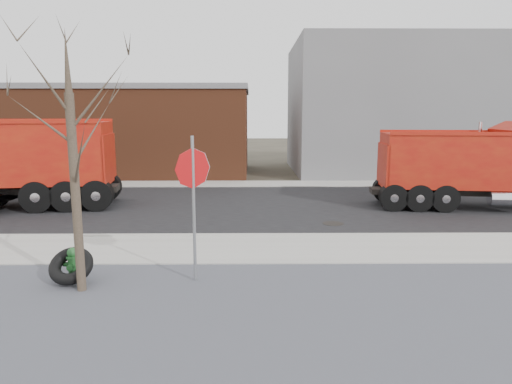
{
  "coord_description": "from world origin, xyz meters",
  "views": [
    {
      "loc": [
        0.29,
        -11.53,
        3.58
      ],
      "look_at": [
        0.42,
        1.35,
        1.4
      ],
      "focal_mm": 32.0,
      "sensor_mm": 36.0,
      "label": 1
    }
  ],
  "objects_px": {
    "dump_truck_red_a": "(472,165)",
    "truck_tire": "(71,266)",
    "fire_hydrant": "(73,266)",
    "stop_sign": "(193,185)",
    "dump_truck_red_b": "(5,159)"
  },
  "relations": [
    {
      "from": "dump_truck_red_a",
      "to": "truck_tire",
      "type": "bearing_deg",
      "value": -140.37
    },
    {
      "from": "fire_hydrant",
      "to": "stop_sign",
      "type": "distance_m",
      "value": 3.19
    },
    {
      "from": "fire_hydrant",
      "to": "truck_tire",
      "type": "xyz_separation_m",
      "value": [
        0.03,
        -0.16,
        0.06
      ]
    },
    {
      "from": "truck_tire",
      "to": "dump_truck_red_a",
      "type": "relative_size",
      "value": 0.11
    },
    {
      "from": "dump_truck_red_b",
      "to": "stop_sign",
      "type": "bearing_deg",
      "value": 128.04
    },
    {
      "from": "stop_sign",
      "to": "dump_truck_red_b",
      "type": "height_order",
      "value": "dump_truck_red_b"
    },
    {
      "from": "truck_tire",
      "to": "dump_truck_red_b",
      "type": "relative_size",
      "value": 0.1
    },
    {
      "from": "fire_hydrant",
      "to": "dump_truck_red_a",
      "type": "distance_m",
      "value": 14.67
    },
    {
      "from": "fire_hydrant",
      "to": "stop_sign",
      "type": "bearing_deg",
      "value": -1.35
    },
    {
      "from": "dump_truck_red_b",
      "to": "fire_hydrant",
      "type": "bearing_deg",
      "value": 117.25
    },
    {
      "from": "fire_hydrant",
      "to": "dump_truck_red_b",
      "type": "distance_m",
      "value": 9.86
    },
    {
      "from": "dump_truck_red_a",
      "to": "dump_truck_red_b",
      "type": "distance_m",
      "value": 17.91
    },
    {
      "from": "fire_hydrant",
      "to": "dump_truck_red_b",
      "type": "height_order",
      "value": "dump_truck_red_b"
    },
    {
      "from": "truck_tire",
      "to": "dump_truck_red_b",
      "type": "distance_m",
      "value": 10.0
    },
    {
      "from": "stop_sign",
      "to": "dump_truck_red_a",
      "type": "relative_size",
      "value": 0.38
    }
  ]
}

